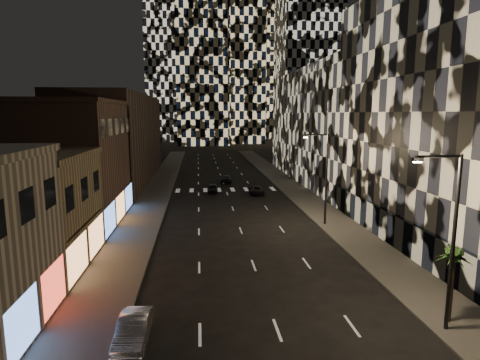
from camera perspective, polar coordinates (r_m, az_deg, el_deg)
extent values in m
cube|color=#47443F|center=(59.23, -11.74, -1.47)|extent=(4.00, 120.00, 0.15)
cube|color=#47443F|center=(60.54, 7.45, -1.12)|extent=(4.00, 120.00, 0.15)
cube|color=#4C4C47|center=(59.05, -9.71, -1.44)|extent=(0.20, 120.00, 0.15)
cube|color=#4C4C47|center=(60.09, 5.50, -1.16)|extent=(0.20, 120.00, 0.15)
cube|color=#857250|center=(32.49, -29.61, -4.39)|extent=(10.00, 10.00, 8.00)
cube|color=brown|center=(43.70, -23.34, 2.00)|extent=(10.00, 15.00, 12.00)
cube|color=brown|center=(69.25, -16.91, 5.66)|extent=(10.00, 40.00, 14.00)
cube|color=#232326|center=(40.26, 30.84, 8.02)|extent=(16.00, 25.00, 22.00)
cube|color=#383838|center=(37.46, 20.05, -5.96)|extent=(0.60, 25.00, 3.00)
cube|color=#232326|center=(69.18, 14.41, 7.42)|extent=(16.00, 40.00, 18.00)
cube|color=black|center=(152.32, -5.49, 23.22)|extent=(18.00, 18.00, 95.00)
cylinder|color=black|center=(22.75, 28.06, -8.10)|extent=(0.20, 0.20, 9.00)
cylinder|color=black|center=(21.31, 26.51, 3.01)|extent=(2.20, 0.14, 0.14)
cube|color=black|center=(20.75, 23.92, 2.71)|extent=(0.50, 0.25, 0.18)
cube|color=#FFEAB2|center=(20.77, 23.90, 2.38)|extent=(0.35, 0.18, 0.06)
cylinder|color=black|center=(40.41, 12.18, 0.08)|extent=(0.20, 0.20, 9.00)
cylinder|color=black|center=(39.62, 10.88, 6.34)|extent=(2.20, 0.14, 0.14)
cube|color=black|center=(39.32, 9.33, 6.19)|extent=(0.50, 0.25, 0.18)
cube|color=#FFEAB2|center=(39.33, 9.32, 6.01)|extent=(0.35, 0.18, 0.06)
imported|color=#939498|center=(21.39, -14.92, -19.99)|extent=(1.53, 4.10, 1.34)
imported|color=black|center=(56.85, -3.92, -1.20)|extent=(1.58, 3.63, 1.22)
imported|color=black|center=(65.04, -1.97, 0.17)|extent=(2.25, 4.40, 1.22)
imported|color=black|center=(55.65, 2.34, -1.48)|extent=(1.87, 3.96, 1.09)
cylinder|color=#47331E|center=(24.51, 27.77, -13.67)|extent=(0.26, 0.26, 3.50)
sphere|color=#214217|center=(23.87, 28.12, -9.42)|extent=(0.76, 0.76, 0.76)
cone|color=#214217|center=(24.08, 28.56, -9.43)|extent=(1.55, 0.63, 0.92)
cone|color=#214217|center=(24.14, 28.02, -9.34)|extent=(0.94, 1.50, 0.92)
cone|color=#214217|center=(24.01, 27.54, -9.40)|extent=(0.93, 1.50, 0.92)
cone|color=#214217|center=(23.79, 27.49, -9.57)|extent=(1.55, 0.64, 0.92)
cone|color=#214217|center=(23.63, 27.91, -9.73)|extent=(1.38, 1.18, 0.92)
cone|color=#214217|center=(23.67, 28.48, -9.74)|extent=(0.31, 1.52, 0.92)
cone|color=#214217|center=(23.87, 28.77, -9.61)|extent=(1.37, 1.19, 0.92)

